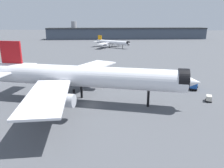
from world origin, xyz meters
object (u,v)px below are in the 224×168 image
at_px(airliner_near_gate, 85,77).
at_px(airliner_far_taxiway, 112,42).
at_px(traffic_cone_wingtip, 90,74).
at_px(baggage_cart_trailing, 209,98).
at_px(service_truck_front, 194,85).

relative_size(airliner_near_gate, airliner_far_taxiway, 1.87).
bearing_deg(traffic_cone_wingtip, baggage_cart_trailing, -37.17).
height_order(airliner_near_gate, airliner_far_taxiway, airliner_near_gate).
bearing_deg(airliner_far_taxiway, service_truck_front, -38.93).
height_order(baggage_cart_trailing, traffic_cone_wingtip, baggage_cart_trailing).
bearing_deg(baggage_cart_trailing, airliner_near_gate, 112.15).
bearing_deg(airliner_far_taxiway, baggage_cart_trailing, -40.12).
bearing_deg(service_truck_front, baggage_cart_trailing, -154.69).
height_order(airliner_far_taxiway, traffic_cone_wingtip, airliner_far_taxiway).
bearing_deg(airliner_near_gate, service_truck_front, 30.34).
bearing_deg(baggage_cart_trailing, airliner_far_taxiway, 34.06).
height_order(service_truck_front, baggage_cart_trailing, service_truck_front).
xyz_separation_m(airliner_near_gate, baggage_cart_trailing, (36.69, 2.81, -6.74)).
bearing_deg(airliner_far_taxiway, traffic_cone_wingtip, -58.59).
xyz_separation_m(service_truck_front, baggage_cart_trailing, (0.91, -12.02, -0.61)).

